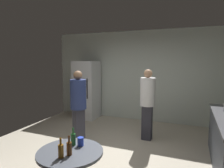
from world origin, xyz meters
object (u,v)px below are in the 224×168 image
(refrigerator, at_px, (87,90))
(plastic_cup_blue, at_px, (81,141))
(person_in_navy_shirt, at_px, (78,102))
(beer_bottle_brown, at_px, (69,148))
(foreground_table, at_px, (70,159))
(beer_bottle_green, at_px, (73,139))
(beer_bottle_amber, at_px, (61,150))
(person_in_white_shirt, at_px, (148,99))

(refrigerator, bearing_deg, plastic_cup_blue, -61.91)
(plastic_cup_blue, height_order, person_in_navy_shirt, person_in_navy_shirt)
(beer_bottle_brown, bearing_deg, refrigerator, 116.43)
(person_in_navy_shirt, bearing_deg, beer_bottle_brown, -30.31)
(foreground_table, height_order, beer_bottle_green, beer_bottle_green)
(refrigerator, bearing_deg, beer_bottle_brown, -63.57)
(person_in_navy_shirt, bearing_deg, beer_bottle_amber, -32.79)
(beer_bottle_brown, xyz_separation_m, person_in_navy_shirt, (-0.95, 1.74, 0.12))
(refrigerator, bearing_deg, person_in_navy_shirt, -65.65)
(refrigerator, height_order, plastic_cup_blue, refrigerator)
(plastic_cup_blue, bearing_deg, person_in_white_shirt, 80.61)
(beer_bottle_green, xyz_separation_m, person_in_white_shirt, (0.48, 2.31, 0.13))
(refrigerator, distance_m, person_in_navy_shirt, 2.03)
(beer_bottle_amber, distance_m, plastic_cup_blue, 0.36)
(person_in_white_shirt, bearing_deg, beer_bottle_amber, -6.50)
(beer_bottle_green, height_order, person_in_navy_shirt, person_in_navy_shirt)
(refrigerator, relative_size, beer_bottle_green, 7.83)
(refrigerator, relative_size, foreground_table, 2.25)
(beer_bottle_brown, height_order, beer_bottle_green, same)
(refrigerator, xyz_separation_m, person_in_navy_shirt, (0.84, -1.85, 0.04))
(beer_bottle_amber, height_order, beer_bottle_brown, same)
(beer_bottle_brown, height_order, person_in_navy_shirt, person_in_navy_shirt)
(refrigerator, distance_m, beer_bottle_brown, 4.02)
(beer_bottle_brown, relative_size, plastic_cup_blue, 2.09)
(person_in_white_shirt, bearing_deg, beer_bottle_green, -9.10)
(beer_bottle_green, xyz_separation_m, plastic_cup_blue, (0.10, 0.02, -0.03))
(beer_bottle_amber, distance_m, person_in_white_shirt, 2.68)
(plastic_cup_blue, distance_m, person_in_navy_shirt, 1.76)
(beer_bottle_green, relative_size, plastic_cup_blue, 2.09)
(foreground_table, xyz_separation_m, person_in_white_shirt, (0.42, 2.47, 0.32))
(foreground_table, distance_m, beer_bottle_amber, 0.26)
(refrigerator, xyz_separation_m, plastic_cup_blue, (1.78, -3.33, -0.11))
(foreground_table, relative_size, beer_bottle_green, 3.48)
(foreground_table, relative_size, beer_bottle_brown, 3.48)
(beer_bottle_brown, relative_size, person_in_white_shirt, 0.14)
(beer_bottle_amber, xyz_separation_m, person_in_white_shirt, (0.42, 2.65, 0.13))
(refrigerator, xyz_separation_m, person_in_white_shirt, (2.16, -1.04, 0.05))
(beer_bottle_amber, bearing_deg, foreground_table, 89.37)
(foreground_table, relative_size, person_in_navy_shirt, 0.50)
(foreground_table, distance_m, beer_bottle_green, 0.25)
(beer_bottle_brown, relative_size, person_in_navy_shirt, 0.14)
(beer_bottle_amber, distance_m, beer_bottle_green, 0.34)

